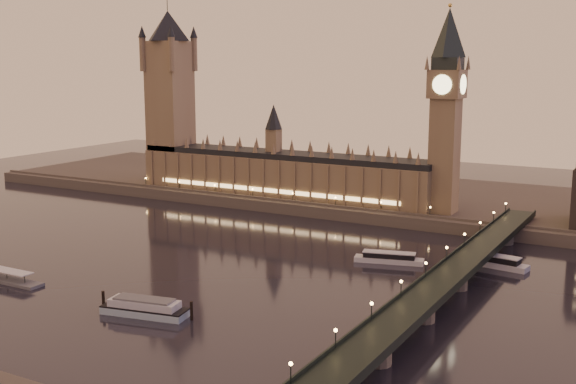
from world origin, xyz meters
name	(u,v)px	position (x,y,z in m)	size (l,w,h in m)	color
ground	(221,267)	(0.00, 0.00, 0.00)	(700.00, 700.00, 0.00)	black
far_embankment	(425,199)	(30.00, 165.00, 3.00)	(560.00, 130.00, 6.00)	#423D35
palace_of_westminster	(283,168)	(-40.12, 120.99, 21.71)	(180.00, 26.62, 52.00)	brown
victoria_tower	(170,88)	(-120.00, 121.00, 65.79)	(31.68, 31.68, 118.00)	brown
big_ben	(446,98)	(53.99, 120.99, 63.95)	(17.68, 17.68, 104.00)	brown
westminster_bridge	(441,289)	(91.61, 0.00, 5.52)	(13.20, 260.00, 15.30)	black
cruise_boat_a	(389,258)	(57.18, 39.64, 2.01)	(29.17, 13.15, 4.56)	silver
cruise_boat_b	(494,261)	(96.75, 54.96, 2.22)	(27.95, 10.66, 5.03)	silver
moored_barge	(145,308)	(10.04, -58.56, 2.62)	(33.35, 13.45, 6.21)	#9CBAC7
pontoon_pier	(0,277)	(-63.74, -55.84, 1.18)	(40.90, 6.82, 10.91)	#595B5E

